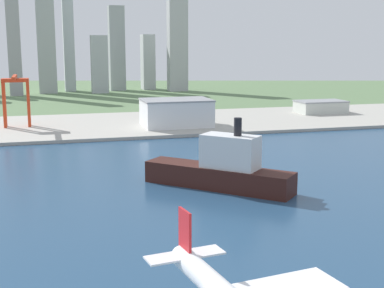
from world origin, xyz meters
name	(u,v)px	position (x,y,z in m)	size (l,w,h in m)	color
ground_plane	(157,181)	(0.00, 300.00, 0.00)	(2400.00, 2400.00, 0.00)	#58754D
water_bay	(188,217)	(0.00, 240.00, 0.07)	(840.00, 360.00, 0.15)	navy
industrial_pier	(110,125)	(0.00, 490.00, 1.25)	(840.00, 140.00, 2.50)	#AAA69D
cargo_ship	(222,169)	(27.05, 277.99, 9.66)	(63.41, 62.94, 34.75)	#381914
port_crane_red	(16,91)	(-73.95, 490.31, 31.55)	(20.83, 39.46, 41.36)	red
warehouse_main	(176,113)	(49.87, 461.54, 13.43)	(54.96, 38.31, 21.82)	white
warehouse_annex	(321,107)	(203.85, 506.29, 8.41)	(46.39, 27.98, 11.77)	silver
distant_skyline	(77,49)	(-3.62, 818.33, 60.05)	(336.04, 73.31, 147.29)	#ACABB5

